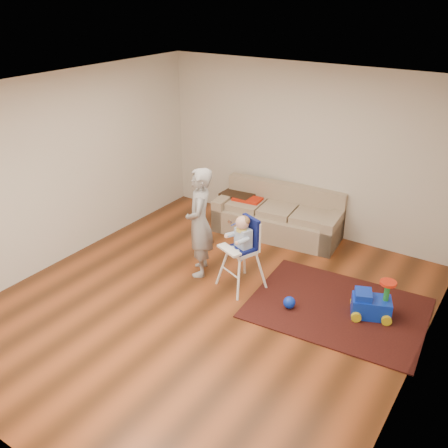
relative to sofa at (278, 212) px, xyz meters
The scene contains 9 objects.
ground 2.34m from the sofa, 84.92° to the right, with size 5.50×5.50×0.00m, color #462411.
room_envelope 2.32m from the sofa, 83.43° to the right, with size 5.04×5.52×2.72m.
sofa is the anchor object (origin of this frame).
side_table 0.81m from the sofa, behind, with size 0.54×0.54×0.54m, color black, non-canonical shape.
area_rug 2.22m from the sofa, 41.49° to the right, with size 2.15×1.61×0.02m, color black.
ride_on_toy 2.46m from the sofa, 34.15° to the right, with size 0.47×0.33×0.51m, color #0E31CE, non-canonical shape.
toy_ball 2.13m from the sofa, 57.91° to the right, with size 0.16×0.16×0.16m, color #0E31CE.
high_chair 1.71m from the sofa, 78.61° to the right, with size 0.64×0.64×1.06m.
adult 1.75m from the sofa, 101.87° to the right, with size 0.57×0.37×1.56m, color #969799.
Camera 1 is at (3.12, -4.33, 3.72)m, focal length 40.00 mm.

